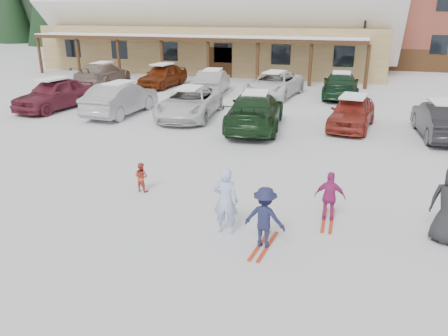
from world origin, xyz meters
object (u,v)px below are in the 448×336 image
(parked_car_3, at_px, (255,111))
(parked_car_10, at_px, (274,84))
(parked_car_0, at_px, (55,94))
(parked_car_2, at_px, (190,103))
(parked_car_11, at_px, (341,85))
(parked_car_5, at_px, (441,120))
(parked_car_1, at_px, (121,99))
(child_magenta, at_px, (330,197))
(parked_car_9, at_px, (213,82))
(toddler_red, at_px, (141,177))
(child_navy, at_px, (265,218))
(parked_car_7, at_px, (103,74))
(day_lodge, at_px, (216,21))
(adult_skier, at_px, (226,201))
(parked_car_4, at_px, (352,112))
(parked_car_8, at_px, (163,76))
(lamp_post, at_px, (364,34))

(parked_car_3, relative_size, parked_car_10, 1.02)
(parked_car_0, xyz_separation_m, parked_car_2, (7.27, 0.41, -0.08))
(parked_car_2, bearing_deg, parked_car_11, 42.38)
(parked_car_11, bearing_deg, parked_car_5, 116.97)
(parked_car_1, xyz_separation_m, parked_car_10, (6.19, 6.86, -0.05))
(child_magenta, bearing_deg, parked_car_9, -63.07)
(toddler_red, distance_m, child_magenta, 5.21)
(parked_car_5, bearing_deg, parked_car_10, -44.86)
(parked_car_10, xyz_separation_m, parked_car_11, (3.74, 0.92, -0.01))
(parked_car_2, distance_m, parked_car_3, 3.64)
(child_navy, bearing_deg, parked_car_7, -44.36)
(day_lodge, bearing_deg, parked_car_1, -85.95)
(adult_skier, distance_m, parked_car_4, 10.94)
(parked_car_7, height_order, parked_car_11, parked_car_7)
(day_lodge, relative_size, adult_skier, 18.40)
(parked_car_3, height_order, parked_car_5, parked_car_3)
(adult_skier, bearing_deg, parked_car_4, -105.06)
(parked_car_0, distance_m, parked_car_5, 18.14)
(parked_car_5, height_order, parked_car_11, parked_car_11)
(parked_car_5, xyz_separation_m, parked_car_9, (-11.92, 6.65, -0.00))
(parked_car_3, relative_size, parked_car_9, 1.23)
(parked_car_0, bearing_deg, parked_car_11, 35.89)
(adult_skier, distance_m, parked_car_1, 13.14)
(toddler_red, bearing_deg, child_navy, 162.24)
(parked_car_5, bearing_deg, parked_car_8, -31.85)
(adult_skier, distance_m, parked_car_5, 11.73)
(toddler_red, bearing_deg, parked_car_8, -58.07)
(parked_car_7, bearing_deg, parked_car_0, 97.48)
(parked_car_3, xyz_separation_m, parked_car_7, (-12.51, 7.97, -0.01))
(toddler_red, relative_size, child_navy, 0.61)
(parked_car_1, xyz_separation_m, parked_car_11, (9.93, 7.78, -0.06))
(parked_car_3, distance_m, parked_car_11, 8.98)
(parked_car_9, bearing_deg, parked_car_5, 142.13)
(child_magenta, distance_m, parked_car_8, 20.76)
(parked_car_7, relative_size, parked_car_10, 1.01)
(toddler_red, bearing_deg, parked_car_10, -83.83)
(parked_car_7, bearing_deg, parked_car_1, 121.40)
(parked_car_1, bearing_deg, adult_skier, 131.22)
(parked_car_8, distance_m, parked_car_9, 4.10)
(parked_car_0, xyz_separation_m, parked_car_1, (3.84, -0.02, -0.01))
(child_magenta, distance_m, parked_car_7, 22.85)
(child_navy, xyz_separation_m, parked_car_10, (-3.31, 17.23, 0.03))
(adult_skier, bearing_deg, parked_car_10, -84.88)
(child_magenta, relative_size, parked_car_1, 0.27)
(adult_skier, bearing_deg, toddler_red, -30.99)
(lamp_post, bearing_deg, parked_car_1, -125.74)
(parked_car_3, bearing_deg, adult_skier, 93.03)
(parked_car_3, bearing_deg, parked_car_1, -12.43)
(parked_car_0, distance_m, parked_car_4, 14.71)
(parked_car_3, bearing_deg, parked_car_9, -65.76)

